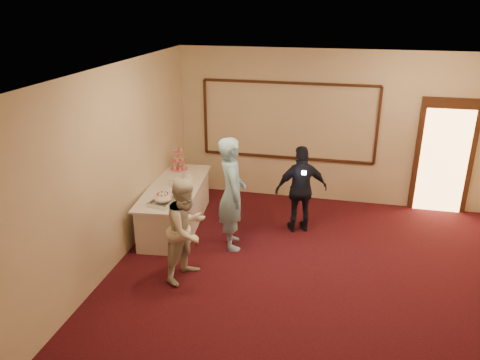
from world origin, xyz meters
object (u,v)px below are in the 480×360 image
(plate_stack_a, at_px, (175,182))
(plate_stack_b, at_px, (188,175))
(pavlova_tray, at_px, (163,200))
(cupcake_stand, at_px, (179,161))
(woman, at_px, (187,230))
(buffet_table, at_px, (176,206))
(man, at_px, (232,193))
(tart, at_px, (180,191))
(guest, at_px, (301,189))

(plate_stack_a, xyz_separation_m, plate_stack_b, (0.12, 0.36, -0.01))
(pavlova_tray, xyz_separation_m, cupcake_stand, (-0.31, 1.61, 0.10))
(plate_stack_a, bearing_deg, pavlova_tray, -83.66)
(woman, bearing_deg, plate_stack_b, 38.08)
(buffet_table, xyz_separation_m, plate_stack_a, (0.01, 0.00, 0.46))
(cupcake_stand, xyz_separation_m, plate_stack_a, (0.22, -0.84, -0.09))
(man, bearing_deg, tart, 57.45)
(buffet_table, height_order, plate_stack_a, plate_stack_a)
(plate_stack_b, height_order, guest, guest)
(plate_stack_b, xyz_separation_m, tart, (0.08, -0.64, -0.04))
(pavlova_tray, bearing_deg, plate_stack_a, 96.34)
(cupcake_stand, relative_size, plate_stack_b, 2.79)
(plate_stack_a, distance_m, woman, 1.71)
(buffet_table, distance_m, woman, 1.75)
(cupcake_stand, bearing_deg, woman, -67.75)
(pavlova_tray, height_order, woman, woman)
(tart, relative_size, woman, 0.19)
(woman, height_order, guest, guest)
(plate_stack_b, relative_size, woman, 0.11)
(pavlova_tray, xyz_separation_m, woman, (0.66, -0.77, -0.07))
(pavlova_tray, height_order, tart, pavlova_tray)
(buffet_table, distance_m, guest, 2.26)
(buffet_table, height_order, man, man)
(buffet_table, bearing_deg, plate_stack_b, 70.87)
(cupcake_stand, distance_m, man, 1.92)
(tart, xyz_separation_m, woman, (0.55, -1.26, -0.03))
(pavlova_tray, xyz_separation_m, guest, (2.11, 1.09, -0.07))
(cupcake_stand, bearing_deg, plate_stack_b, -54.38)
(buffet_table, xyz_separation_m, cupcake_stand, (-0.22, 0.85, 0.56))
(pavlova_tray, bearing_deg, man, 14.84)
(buffet_table, bearing_deg, plate_stack_a, 7.50)
(plate_stack_b, bearing_deg, tart, -82.54)
(tart, height_order, man, man)
(man, xyz_separation_m, woman, (-0.41, -1.05, -0.16))
(cupcake_stand, bearing_deg, buffet_table, -75.49)
(plate_stack_b, xyz_separation_m, man, (1.04, -0.85, 0.09))
(cupcake_stand, distance_m, woman, 2.58)
(pavlova_tray, distance_m, plate_stack_b, 1.13)
(pavlova_tray, xyz_separation_m, plate_stack_b, (0.04, 1.13, -0.00))
(buffet_table, bearing_deg, guest, 8.25)
(cupcake_stand, bearing_deg, pavlova_tray, -79.15)
(cupcake_stand, xyz_separation_m, man, (1.38, -1.33, -0.01))
(man, height_order, guest, man)
(tart, xyz_separation_m, man, (0.95, -0.21, 0.14))
(pavlova_tray, height_order, cupcake_stand, cupcake_stand)
(man, bearing_deg, cupcake_stand, 25.73)
(tart, distance_m, man, 0.98)
(plate_stack_a, xyz_separation_m, guest, (2.19, 0.32, -0.07))
(woman, bearing_deg, buffet_table, 45.95)
(woman, relative_size, guest, 0.99)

